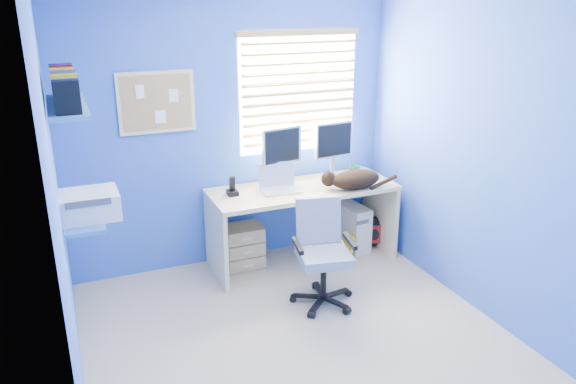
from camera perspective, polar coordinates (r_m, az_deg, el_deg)
name	(u,v)px	position (r m, az deg, el deg)	size (l,w,h in m)	color
floor	(304,346)	(4.22, 1.61, -15.32)	(3.00, 3.20, 0.00)	#A59B84
wall_back	(232,130)	(5.09, -5.75, 6.27)	(3.00, 0.01, 2.50)	#425ACB
wall_front	(470,299)	(2.42, 18.03, -10.31)	(3.00, 0.01, 2.50)	#425ACB
wall_left	(59,216)	(3.35, -22.24, -2.28)	(0.01, 3.20, 2.50)	#425ACB
wall_right	(488,158)	(4.47, 19.62, 3.31)	(0.01, 3.20, 2.50)	#425ACB
desk	(303,225)	(5.25, 1.49, -3.35)	(1.71, 0.65, 0.74)	#CCB87C
laptop	(280,179)	(4.98, -0.83, 1.28)	(0.33, 0.26, 0.22)	silver
monitor_left	(281,156)	(5.13, -0.71, 3.68)	(0.40, 0.12, 0.54)	silver
monitor_right	(333,150)	(5.35, 4.58, 4.32)	(0.40, 0.12, 0.54)	silver
phone	(232,186)	(4.92, -5.69, 0.64)	(0.09, 0.11, 0.17)	black
mug	(354,171)	(5.47, 6.74, 2.16)	(0.10, 0.09, 0.10)	#2A7C3D
cd_spindle	(360,172)	(5.50, 7.29, 2.08)	(0.13, 0.13, 0.07)	silver
cat	(356,179)	(5.11, 6.89, 1.30)	(0.48, 0.25, 0.17)	black
tower_pc	(351,226)	(5.62, 6.42, -3.48)	(0.19, 0.44, 0.45)	beige
drawer_boxes	(243,246)	(5.23, -4.60, -5.49)	(0.35, 0.28, 0.41)	tan
yellow_book	(348,246)	(5.44, 6.11, -5.49)	(0.03, 0.17, 0.24)	yellow
backpack	(374,231)	(5.71, 8.76, -3.93)	(0.27, 0.21, 0.32)	black
office_chair	(322,266)	(4.61, 3.50, -7.49)	(0.58, 0.58, 0.85)	black
window_blinds	(299,93)	(5.23, 1.16, 10.07)	(1.15, 0.05, 1.10)	white
corkboard	(157,102)	(4.87, -13.20, 8.84)	(0.64, 0.02, 0.52)	#CCB87C
wall_shelves	(75,149)	(4.02, -20.82, 4.15)	(0.42, 0.90, 1.05)	teal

